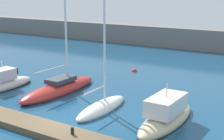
% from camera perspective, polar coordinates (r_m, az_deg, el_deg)
% --- Properties ---
extents(ground_plane, '(120.00, 120.00, 0.00)m').
position_cam_1_polar(ground_plane, '(22.73, -7.78, -9.24)').
color(ground_plane, navy).
extents(dock_pier, '(26.62, 1.94, 0.40)m').
position_cam_1_polar(dock_pier, '(21.61, -10.48, -10.00)').
color(dock_pier, brown).
rests_on(dock_pier, ground_plane).
extents(breakwater_seawall, '(108.00, 2.90, 3.08)m').
position_cam_1_polar(breakwater_seawall, '(51.42, 17.03, 4.80)').
color(breakwater_seawall, slate).
rests_on(breakwater_seawall, ground_plane).
extents(motorboat_ivory_nearest, '(1.75, 6.39, 2.81)m').
position_cam_1_polar(motorboat_ivory_nearest, '(31.85, -17.78, -2.20)').
color(motorboat_ivory_nearest, silver).
rests_on(motorboat_ivory_nearest, ground_plane).
extents(sailboat_red_second, '(2.34, 9.11, 17.96)m').
position_cam_1_polar(sailboat_red_second, '(29.70, -8.83, -2.83)').
color(sailboat_red_second, '#B72D28').
rests_on(sailboat_red_second, ground_plane).
extents(sailboat_white_third, '(1.71, 6.06, 12.10)m').
position_cam_1_polar(sailboat_white_third, '(25.08, -1.71, -6.03)').
color(sailboat_white_third, white).
rests_on(sailboat_white_third, ground_plane).
extents(motorboat_sand_fourth, '(2.17, 7.31, 3.12)m').
position_cam_1_polar(motorboat_sand_fourth, '(23.02, 9.19, -7.63)').
color(motorboat_sand_fourth, beige).
rests_on(motorboat_sand_fourth, ground_plane).
extents(mooring_buoy_red, '(0.59, 0.59, 0.59)m').
position_cam_1_polar(mooring_buoy_red, '(37.01, 3.80, -0.24)').
color(mooring_buoy_red, red).
rests_on(mooring_buoy_red, ground_plane).
extents(dock_bollard, '(0.20, 0.20, 0.44)m').
position_cam_1_polar(dock_bollard, '(20.31, -6.69, -10.13)').
color(dock_bollard, black).
rests_on(dock_bollard, dock_pier).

